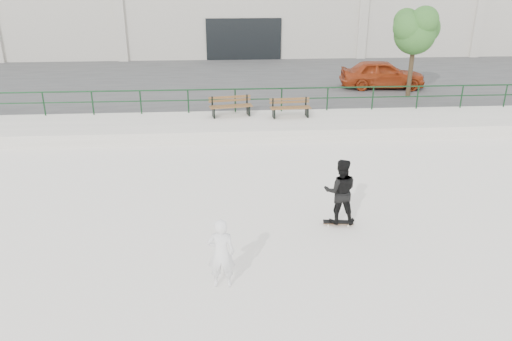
{
  "coord_description": "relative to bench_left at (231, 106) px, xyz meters",
  "views": [
    {
      "loc": [
        -1.58,
        -10.1,
        6.29
      ],
      "look_at": [
        -0.73,
        2.0,
        1.34
      ],
      "focal_mm": 35.0,
      "sensor_mm": 36.0,
      "label": 1
    }
  ],
  "objects": [
    {
      "name": "railing",
      "position": [
        1.21,
        0.57,
        0.34
      ],
      "size": [
        28.0,
        0.06,
        1.03
      ],
      "color": "#14391D",
      "rests_on": "ledge"
    },
    {
      "name": "bench_left",
      "position": [
        0.0,
        0.0,
        0.0
      ],
      "size": [
        1.85,
        0.81,
        0.82
      ],
      "rotation": [
        0.0,
        0.0,
        0.17
      ],
      "color": "brown",
      "rests_on": "ledge"
    },
    {
      "name": "tree",
      "position": [
        8.63,
        2.74,
        2.76
      ],
      "size": [
        2.38,
        2.11,
        4.23
      ],
      "color": "#473823",
      "rests_on": "parking_strip"
    },
    {
      "name": "bench_right",
      "position": [
        2.47,
        -0.33,
        -0.02
      ],
      "size": [
        1.71,
        0.6,
        0.78
      ],
      "rotation": [
        0.0,
        0.0,
        0.07
      ],
      "color": "brown",
      "rests_on": "ledge"
    },
    {
      "name": "standing_skater",
      "position": [
        2.61,
        -8.88,
        0.06
      ],
      "size": [
        0.93,
        0.77,
        1.75
      ],
      "primitive_type": "imported",
      "rotation": [
        0.0,
        0.0,
        3.01
      ],
      "color": "black",
      "rests_on": "skateboard"
    },
    {
      "name": "skateboard",
      "position": [
        2.61,
        -8.88,
        -0.83
      ],
      "size": [
        0.8,
        0.29,
        0.09
      ],
      "rotation": [
        0.0,
        0.0,
        -0.12
      ],
      "color": "black",
      "rests_on": "ground"
    },
    {
      "name": "parking_strip",
      "position": [
        1.21,
        7.77,
        -0.66
      ],
      "size": [
        60.0,
        14.0,
        0.5
      ],
      "primitive_type": "cube",
      "color": "#3C3C3C",
      "rests_on": "ground"
    },
    {
      "name": "ledge",
      "position": [
        1.21,
        -0.73,
        -0.66
      ],
      "size": [
        30.0,
        3.0,
        0.5
      ],
      "primitive_type": "cube",
      "color": "silver",
      "rests_on": "ground"
    },
    {
      "name": "ground",
      "position": [
        1.21,
        -10.23,
        -0.91
      ],
      "size": [
        120.0,
        120.0,
        0.0
      ],
      "primitive_type": "plane",
      "color": "white",
      "rests_on": "ground"
    },
    {
      "name": "red_car",
      "position": [
        7.89,
        4.69,
        0.31
      ],
      "size": [
        4.36,
        2.05,
        1.44
      ],
      "primitive_type": "imported",
      "rotation": [
        0.0,
        0.0,
        1.49
      ],
      "color": "#953112",
      "rests_on": "parking_strip"
    },
    {
      "name": "seated_skater",
      "position": [
        -0.46,
        -11.38,
        -0.12
      ],
      "size": [
        0.6,
        0.42,
        1.58
      ],
      "primitive_type": "imported",
      "rotation": [
        0.0,
        0.0,
        3.07
      ],
      "color": "white",
      "rests_on": "ground"
    }
  ]
}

